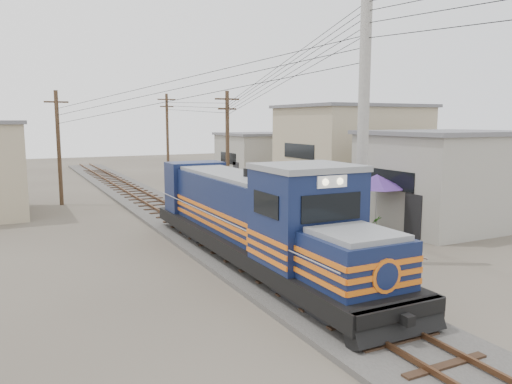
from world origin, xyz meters
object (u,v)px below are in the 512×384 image
locomotive (255,219)px  vendor (311,206)px  billboard (323,184)px  market_umbrella (377,182)px

locomotive → vendor: size_ratio=10.12×
billboard → locomotive: bearing=-132.9°
locomotive → billboard: 5.78m
billboard → market_umbrella: 2.45m
locomotive → billboard: (4.93, 2.93, 0.66)m
billboard → vendor: bearing=83.0°
market_umbrella → vendor: bearing=101.8°
locomotive → market_umbrella: bearing=15.1°
locomotive → vendor: (6.30, 6.09, -0.91)m
locomotive → billboard: size_ratio=4.81×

